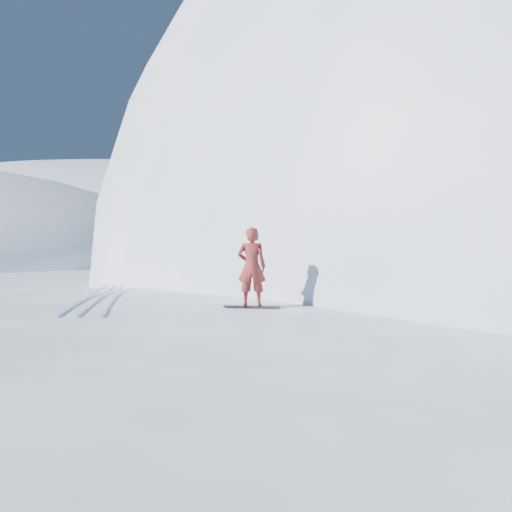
# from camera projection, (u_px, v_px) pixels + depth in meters

# --- Properties ---
(ground) EXTENTS (400.00, 400.00, 0.00)m
(ground) POSITION_uv_depth(u_px,v_px,m) (51.00, 458.00, 10.41)
(ground) COLOR white
(ground) RESTS_ON ground
(near_ridge) EXTENTS (36.00, 28.00, 4.80)m
(near_ridge) POSITION_uv_depth(u_px,v_px,m) (151.00, 407.00, 13.29)
(near_ridge) COLOR white
(near_ridge) RESTS_ON ground
(peak_shoulder) EXTENTS (28.00, 24.00, 18.00)m
(peak_shoulder) POSITION_uv_depth(u_px,v_px,m) (415.00, 308.00, 29.30)
(peak_shoulder) COLOR white
(peak_shoulder) RESTS_ON ground
(far_ridge_c) EXTENTS (140.00, 90.00, 36.00)m
(far_ridge_c) POSITION_uv_depth(u_px,v_px,m) (105.00, 246.00, 123.66)
(far_ridge_c) COLOR white
(far_ridge_c) RESTS_ON ground
(wind_bumps) EXTENTS (16.00, 14.40, 1.00)m
(wind_bumps) POSITION_uv_depth(u_px,v_px,m) (71.00, 418.00, 12.57)
(wind_bumps) COLOR white
(wind_bumps) RESTS_ON ground
(snowboard) EXTENTS (1.29, 0.26, 0.02)m
(snowboard) POSITION_uv_depth(u_px,v_px,m) (252.00, 306.00, 12.94)
(snowboard) COLOR black
(snowboard) RESTS_ON near_ridge
(snowboarder) EXTENTS (0.65, 0.43, 1.78)m
(snowboarder) POSITION_uv_depth(u_px,v_px,m) (252.00, 267.00, 12.89)
(snowboarder) COLOR maroon
(snowboarder) RESTS_ON snowboard
(board_tracks) EXTENTS (2.12, 5.90, 0.04)m
(board_tracks) POSITION_uv_depth(u_px,v_px,m) (100.00, 297.00, 14.49)
(board_tracks) COLOR silver
(board_tracks) RESTS_ON ground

